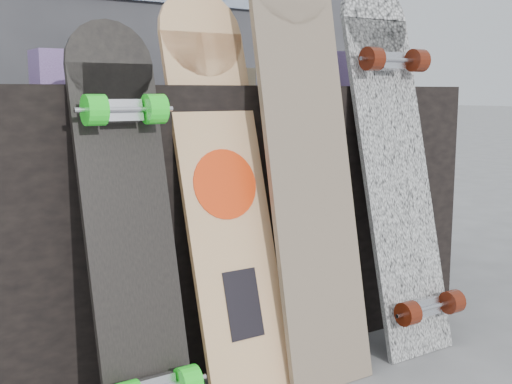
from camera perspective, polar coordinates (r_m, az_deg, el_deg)
vendor_table at (r=2.07m, az=-3.83°, el=-1.77°), size 1.60×0.60×0.80m
booth at (r=2.83m, az=-12.79°, el=15.17°), size 2.40×0.22×2.20m
merch_box_purple at (r=1.94m, az=-16.54°, el=10.52°), size 0.18×0.12×0.10m
merch_box_small at (r=2.34m, az=7.48°, el=10.72°), size 0.14×0.14×0.12m
merch_box_flat at (r=2.12m, az=-3.29°, el=10.16°), size 0.22×0.10×0.06m
longboard_geisha at (r=1.67m, az=-2.98°, el=1.18°), size 0.24×0.32×1.06m
longboard_celtic at (r=1.74m, az=4.53°, el=4.51°), size 0.27×0.26×1.22m
longboard_cascadia at (r=2.00m, az=12.34°, el=3.07°), size 0.26×0.35×1.13m
skateboard_dark at (r=1.50m, az=-11.09°, el=-2.50°), size 0.21×0.30×0.95m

